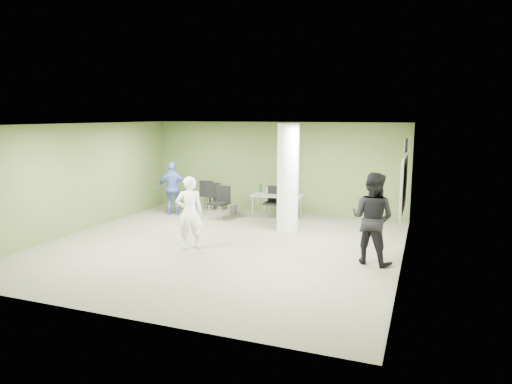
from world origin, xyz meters
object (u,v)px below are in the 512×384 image
at_px(woman_white, 189,213).
at_px(chair_back_left, 208,193).
at_px(folding_table, 276,196).
at_px(man_black, 372,218).
at_px(man_blue, 173,189).

bearing_deg(woman_white, chair_back_left, -103.58).
bearing_deg(folding_table, man_black, -50.05).
distance_m(folding_table, woman_white, 3.71).
bearing_deg(chair_back_left, folding_table, 169.08).
bearing_deg(man_black, chair_back_left, -15.87).
bearing_deg(woman_white, man_blue, -88.01).
distance_m(woman_white, man_black, 4.01).
xyz_separation_m(chair_back_left, man_blue, (-0.68, -1.00, 0.24)).
distance_m(chair_back_left, man_blue, 1.23).
relative_size(folding_table, chair_back_left, 1.57).
distance_m(chair_back_left, woman_white, 4.25).
height_order(woman_white, man_blue, woman_white).
xyz_separation_m(folding_table, woman_white, (-0.89, -3.60, 0.18)).
relative_size(folding_table, man_black, 0.81).
height_order(chair_back_left, man_black, man_black).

